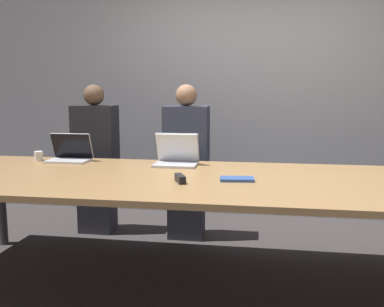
{
  "coord_description": "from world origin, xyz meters",
  "views": [
    {
      "loc": [
        0.1,
        -2.85,
        1.36
      ],
      "look_at": [
        -0.37,
        0.1,
        0.92
      ],
      "focal_mm": 40.0,
      "sensor_mm": 36.0,
      "label": 1
    }
  ],
  "objects_px": {
    "laptop_far_left": "(70,153)",
    "person_far_midleft": "(186,165)",
    "stapler": "(180,179)",
    "laptop_far_midleft": "(177,156)",
    "cup_far_left": "(39,156)",
    "person_far_left": "(96,162)"
  },
  "relations": [
    {
      "from": "laptop_far_midleft",
      "to": "cup_far_left",
      "type": "bearing_deg",
      "value": 179.09
    },
    {
      "from": "person_far_left",
      "to": "laptop_far_left",
      "type": "bearing_deg",
      "value": -93.37
    },
    {
      "from": "laptop_far_midleft",
      "to": "stapler",
      "type": "relative_size",
      "value": 2.2
    },
    {
      "from": "laptop_far_midleft",
      "to": "laptop_far_left",
      "type": "xyz_separation_m",
      "value": [
        -0.92,
        0.04,
        -0.01
      ]
    },
    {
      "from": "laptop_far_left",
      "to": "stapler",
      "type": "relative_size",
      "value": 2.21
    },
    {
      "from": "laptop_far_midleft",
      "to": "stapler",
      "type": "bearing_deg",
      "value": -76.78
    },
    {
      "from": "laptop_far_midleft",
      "to": "person_far_left",
      "type": "bearing_deg",
      "value": 149.41
    },
    {
      "from": "laptop_far_left",
      "to": "cup_far_left",
      "type": "xyz_separation_m",
      "value": [
        -0.28,
        -0.02,
        -0.03
      ]
    },
    {
      "from": "person_far_left",
      "to": "person_far_midleft",
      "type": "bearing_deg",
      "value": -2.0
    },
    {
      "from": "laptop_far_midleft",
      "to": "cup_far_left",
      "type": "height_order",
      "value": "laptop_far_midleft"
    },
    {
      "from": "cup_far_left",
      "to": "laptop_far_midleft",
      "type": "bearing_deg",
      "value": -0.91
    },
    {
      "from": "laptop_far_left",
      "to": "stapler",
      "type": "distance_m",
      "value": 1.26
    },
    {
      "from": "person_far_midleft",
      "to": "laptop_far_left",
      "type": "distance_m",
      "value": 1.03
    },
    {
      "from": "laptop_far_left",
      "to": "laptop_far_midleft",
      "type": "bearing_deg",
      "value": -2.34
    },
    {
      "from": "laptop_far_midleft",
      "to": "person_far_midleft",
      "type": "relative_size",
      "value": 0.24
    },
    {
      "from": "person_far_left",
      "to": "cup_far_left",
      "type": "xyz_separation_m",
      "value": [
        -0.3,
        -0.51,
        0.13
      ]
    },
    {
      "from": "cup_far_left",
      "to": "stapler",
      "type": "height_order",
      "value": "cup_far_left"
    },
    {
      "from": "person_far_midleft",
      "to": "cup_far_left",
      "type": "relative_size",
      "value": 17.45
    },
    {
      "from": "laptop_far_midleft",
      "to": "cup_far_left",
      "type": "relative_size",
      "value": 4.23
    },
    {
      "from": "laptop_far_left",
      "to": "cup_far_left",
      "type": "distance_m",
      "value": 0.28
    },
    {
      "from": "laptop_far_left",
      "to": "person_far_midleft",
      "type": "bearing_deg",
      "value": 26.65
    },
    {
      "from": "laptop_far_midleft",
      "to": "person_far_midleft",
      "type": "distance_m",
      "value": 0.52
    }
  ]
}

